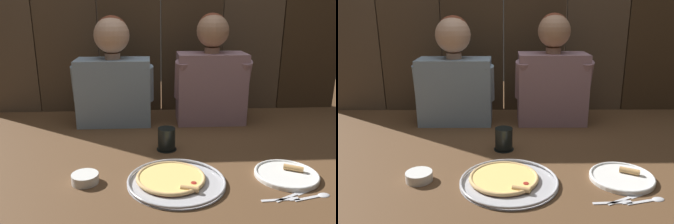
{
  "view_description": "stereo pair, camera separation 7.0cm",
  "coord_description": "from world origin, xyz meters",
  "views": [
    {
      "loc": [
        -0.07,
        -1.29,
        0.61
      ],
      "look_at": [
        0.01,
        0.1,
        0.18
      ],
      "focal_mm": 36.06,
      "sensor_mm": 36.0,
      "label": 1
    },
    {
      "loc": [
        -0.0,
        -1.29,
        0.61
      ],
      "look_at": [
        0.01,
        0.1,
        0.18
      ],
      "focal_mm": 36.06,
      "sensor_mm": 36.0,
      "label": 2
    }
  ],
  "objects": [
    {
      "name": "ground_plane",
      "position": [
        0.0,
        0.0,
        0.0
      ],
      "size": [
        3.2,
        3.2,
        0.0
      ],
      "primitive_type": "plane",
      "color": "brown"
    },
    {
      "name": "pizza_tray",
      "position": [
        0.01,
        -0.19,
        0.01
      ],
      "size": [
        0.36,
        0.36,
        0.03
      ],
      "color": "#B2B2B7",
      "rests_on": "ground"
    },
    {
      "name": "dipping_bowl",
      "position": [
        -0.31,
        -0.17,
        0.02
      ],
      "size": [
        0.1,
        0.1,
        0.03
      ],
      "color": "white",
      "rests_on": "ground"
    },
    {
      "name": "wooden_backdrop_wall",
      "position": [
        -0.0,
        0.75,
        0.57
      ],
      "size": [
        2.19,
        0.03,
        1.14
      ],
      "color": "brown",
      "rests_on": "ground"
    },
    {
      "name": "dinner_plate",
      "position": [
        0.44,
        -0.17,
        0.01
      ],
      "size": [
        0.24,
        0.24,
        0.03
      ],
      "color": "white",
      "rests_on": "ground"
    },
    {
      "name": "drinking_glass",
      "position": [
        0.0,
        0.11,
        0.05
      ],
      "size": [
        0.09,
        0.09,
        0.1
      ],
      "color": "black",
      "rests_on": "ground"
    },
    {
      "name": "table_knife",
      "position": [
        0.41,
        -0.3,
        0.0
      ],
      "size": [
        0.15,
        0.09,
        0.01
      ],
      "color": "silver",
      "rests_on": "ground"
    },
    {
      "name": "diner_right",
      "position": [
        0.26,
        0.5,
        0.27
      ],
      "size": [
        0.4,
        0.21,
        0.59
      ],
      "color": "gray",
      "rests_on": "ground"
    },
    {
      "name": "diner_left",
      "position": [
        -0.26,
        0.5,
        0.26
      ],
      "size": [
        0.42,
        0.2,
        0.57
      ],
      "color": "#849EB7",
      "rests_on": "ground"
    },
    {
      "name": "table_spoon",
      "position": [
        0.49,
        -0.31,
        0.0
      ],
      "size": [
        0.14,
        0.05,
        0.01
      ],
      "color": "silver",
      "rests_on": "ground"
    },
    {
      "name": "table_fork",
      "position": [
        0.36,
        -0.33,
        0.0
      ],
      "size": [
        0.13,
        0.02,
        0.01
      ],
      "color": "silver",
      "rests_on": "ground"
    }
  ]
}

